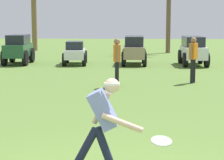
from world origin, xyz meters
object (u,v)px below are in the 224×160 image
teammate_near_sideline (117,58)px  teammate_midfield (193,56)px  palm_tree_far_left (34,3)px  parked_car_slot_b (75,53)px  parked_car_slot_a (18,48)px  frisbee_thrower (103,121)px  parked_car_slot_d (193,50)px  frisbee_in_flight (162,141)px  parked_car_slot_c (134,49)px

teammate_near_sideline → teammate_midfield: 2.73m
teammate_midfield → palm_tree_far_left: palm_tree_far_left is taller
parked_car_slot_b → teammate_near_sideline: bearing=-70.9°
teammate_midfield → parked_car_slot_a: (-7.58, 5.69, -0.20)m
frisbee_thrower → parked_car_slot_d: bearing=78.1°
teammate_near_sideline → parked_car_slot_d: bearing=63.8°
teammate_midfield → parked_car_slot_b: 7.46m
frisbee_in_flight → parked_car_slot_b: size_ratio=0.15×
frisbee_thrower → parked_car_slot_b: 14.83m
frisbee_thrower → parked_car_slot_b: size_ratio=0.62×
parked_car_slot_b → palm_tree_far_left: size_ratio=0.43×
parked_car_slot_a → parked_car_slot_d: (8.29, -0.05, -0.02)m
frisbee_thrower → parked_car_slot_b: frisbee_thrower is taller
teammate_near_sideline → parked_car_slot_a: teammate_near_sideline is taller
frisbee_in_flight → parked_car_slot_b: bearing=102.4°
parked_car_slot_a → palm_tree_far_left: bearing=98.0°
palm_tree_far_left → frisbee_in_flight: bearing=-72.9°
teammate_near_sideline → parked_car_slot_a: (-5.03, 6.68, -0.20)m
frisbee_in_flight → parked_car_slot_d: size_ratio=0.14×
teammate_midfield → parked_car_slot_d: 5.69m
teammate_midfield → palm_tree_far_left: size_ratio=0.29×
parked_car_slot_c → palm_tree_far_left: palm_tree_far_left is taller
teammate_midfield → parked_car_slot_a: bearing=143.1°
frisbee_in_flight → teammate_midfield: bearing=80.3°
frisbee_thrower → parked_car_slot_c: size_ratio=0.58×
frisbee_in_flight → parked_car_slot_a: (-6.01, 14.90, 0.15)m
parked_car_slot_a → parked_car_slot_c: parked_car_slot_a is taller
teammate_near_sideline → palm_tree_far_left: 16.54m
teammate_near_sideline → palm_tree_far_left: size_ratio=0.29×
teammate_near_sideline → palm_tree_far_left: (-6.23, 15.17, 2.20)m
teammate_midfield → parked_car_slot_a: 9.48m
parked_car_slot_b → parked_car_slot_c: (2.80, 0.17, 0.16)m
parked_car_slot_b → parked_car_slot_c: bearing=3.5°
teammate_midfield → parked_car_slot_c: 6.18m
parked_car_slot_b → parked_car_slot_c: 2.81m
parked_car_slot_a → parked_car_slot_b: parked_car_slot_a is taller
frisbee_thrower → parked_car_slot_c: frisbee_thrower is taller
palm_tree_far_left → teammate_near_sideline: bearing=-67.7°
parked_car_slot_d → palm_tree_far_left: bearing=138.0°
teammate_near_sideline → parked_car_slot_d: teammate_near_sideline is taller
teammate_near_sideline → parked_car_slot_a: size_ratio=0.65×
frisbee_thrower → parked_car_slot_d: frisbee_thrower is taller
teammate_near_sideline → parked_car_slot_d: 7.39m
teammate_near_sideline → palm_tree_far_left: bearing=112.3°
frisbee_in_flight → teammate_near_sideline: 8.28m
frisbee_thrower → teammate_near_sideline: teammate_near_sideline is taller
parked_car_slot_b → palm_tree_far_left: palm_tree_far_left is taller
frisbee_in_flight → palm_tree_far_left: bearing=107.1°
parked_car_slot_d → teammate_midfield: bearing=-97.2°
frisbee_thrower → teammate_near_sideline: 7.98m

